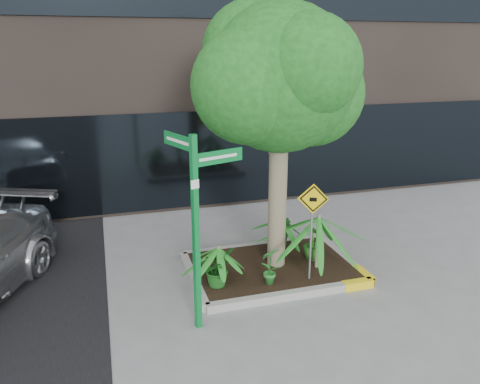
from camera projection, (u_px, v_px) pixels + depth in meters
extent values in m
plane|color=gray|center=(268.00, 280.00, 9.08)|extent=(80.00, 80.00, 0.00)
cube|color=#9E9E99|center=(254.00, 247.00, 10.39)|extent=(3.20, 0.15, 0.15)
cube|color=#9E9E99|center=(293.00, 295.00, 8.38)|extent=(3.20, 0.15, 0.15)
cube|color=#9E9E99|center=(193.00, 279.00, 8.94)|extent=(0.15, 2.20, 0.15)
cube|color=#9E9E99|center=(343.00, 258.00, 9.82)|extent=(0.15, 2.20, 0.15)
cube|color=yellow|center=(358.00, 285.00, 8.74)|extent=(0.60, 0.17, 0.15)
cube|color=black|center=(272.00, 266.00, 9.37)|extent=(3.05, 2.05, 0.06)
cylinder|color=gray|center=(278.00, 191.00, 8.98)|extent=(0.36, 0.36, 3.34)
cylinder|color=gray|center=(285.00, 127.00, 8.65)|extent=(0.63, 0.18, 1.09)
sphere|color=#18541A|center=(281.00, 78.00, 8.35)|extent=(2.67, 2.67, 2.67)
sphere|color=#18541A|center=(312.00, 94.00, 8.97)|extent=(2.01, 2.01, 2.01)
sphere|color=#18541A|center=(249.00, 86.00, 8.00)|extent=(2.01, 2.01, 2.01)
sphere|color=#18541A|center=(308.00, 67.00, 7.73)|extent=(1.78, 1.78, 1.78)
sphere|color=#18541A|center=(253.00, 52.00, 8.63)|extent=(1.89, 1.89, 1.89)
cylinder|color=gray|center=(318.00, 241.00, 9.11)|extent=(0.07, 0.07, 1.12)
cylinder|color=gray|center=(219.00, 263.00, 8.63)|extent=(0.07, 0.07, 0.71)
cylinder|color=gray|center=(282.00, 232.00, 10.12)|extent=(0.07, 0.07, 0.67)
imported|color=#1A5B1B|center=(217.00, 268.00, 8.48)|extent=(0.88, 0.88, 0.69)
imported|color=#296D20|center=(313.00, 243.00, 9.53)|extent=(0.54, 0.54, 0.71)
imported|color=#257728|center=(270.00, 265.00, 8.53)|extent=(0.49, 0.49, 0.74)
imported|color=#1B5F21|center=(282.00, 231.00, 10.04)|extent=(0.57, 0.57, 0.78)
cube|color=#0B8134|center=(196.00, 237.00, 7.10)|extent=(0.11, 0.11, 3.14)
cube|color=#0B8134|center=(218.00, 157.00, 6.99)|extent=(0.83, 0.32, 0.20)
cube|color=#0B8134|center=(179.00, 141.00, 7.01)|extent=(0.32, 0.83, 0.20)
cube|color=white|center=(218.00, 157.00, 6.97)|extent=(0.64, 0.23, 0.04)
cube|color=white|center=(177.00, 141.00, 7.00)|extent=(0.23, 0.64, 0.04)
cube|color=white|center=(195.00, 184.00, 6.80)|extent=(0.13, 0.05, 0.13)
cylinder|color=slate|center=(311.00, 235.00, 8.65)|extent=(0.14, 0.26, 1.68)
cube|color=yellow|center=(313.00, 199.00, 8.42)|extent=(0.52, 0.24, 0.57)
cube|color=black|center=(314.00, 199.00, 8.41)|extent=(0.46, 0.21, 0.50)
cube|color=yellow|center=(314.00, 199.00, 8.41)|extent=(0.39, 0.17, 0.43)
cube|color=black|center=(313.00, 200.00, 8.41)|extent=(0.12, 0.06, 0.08)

